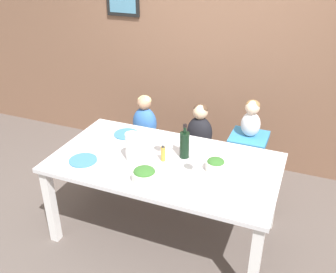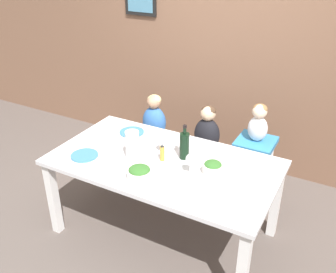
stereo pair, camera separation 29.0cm
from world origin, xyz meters
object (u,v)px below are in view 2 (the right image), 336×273
wine_bottle (184,145)px  paper_towel_roll (132,145)px  person_child_left (154,117)px  salad_bowl_small (213,167)px  wine_glass_near (190,160)px  salad_bowl_large (139,173)px  dinner_plate_back_left (132,132)px  person_baby_right (258,122)px  chair_far_center (206,156)px  wine_glass_far (163,140)px  person_child_center (207,130)px  chair_right_highchair (254,155)px  dinner_plate_back_right (245,166)px  chair_far_left (155,143)px  dinner_plate_front_left (84,155)px

wine_bottle → paper_towel_roll: wine_bottle is taller
person_child_left → salad_bowl_small: bearing=-38.2°
wine_bottle → wine_glass_near: size_ratio=1.76×
salad_bowl_large → dinner_plate_back_left: (-0.45, 0.58, -0.04)m
person_baby_right → person_child_left: bearing=-180.0°
chair_far_center → person_child_left: bearing=179.9°
wine_bottle → wine_glass_far: size_ratio=1.76×
paper_towel_roll → wine_glass_near: size_ratio=1.41×
person_child_left → person_child_center: same height
chair_right_highchair → paper_towel_roll: bearing=-132.1°
person_child_center → dinner_plate_back_right: size_ratio=2.08×
chair_far_left → chair_right_highchair: size_ratio=0.67×
person_child_left → salad_bowl_small: 1.20m
salad_bowl_large → salad_bowl_small: 0.54m
chair_far_center → chair_right_highchair: size_ratio=0.67×
person_child_left → wine_glass_near: size_ratio=2.78×
salad_bowl_small → dinner_plate_back_right: (0.18, 0.20, -0.04)m
chair_right_highchair → chair_far_left: bearing=180.0°
person_child_left → wine_glass_far: person_child_left is taller
chair_far_left → paper_towel_roll: bearing=-70.4°
chair_right_highchair → person_child_left: 1.06m
person_child_left → person_baby_right: bearing=0.0°
chair_far_left → person_baby_right: bearing=0.1°
person_child_center → wine_glass_near: 0.86m
salad_bowl_large → dinner_plate_back_left: bearing=128.0°
chair_far_center → person_child_center: bearing=90.0°
chair_right_highchair → dinner_plate_front_left: bearing=-138.0°
chair_right_highchair → salad_bowl_small: size_ratio=4.51×
chair_far_left → wine_bottle: wine_bottle is taller
wine_bottle → dinner_plate_back_right: bearing=12.8°
chair_far_left → dinner_plate_front_left: dinner_plate_front_left is taller
salad_bowl_large → dinner_plate_back_left: size_ratio=0.84×
wine_glass_far → dinner_plate_back_left: size_ratio=0.75×
wine_bottle → dinner_plate_front_left: wine_bottle is taller
chair_far_center → wine_glass_near: bearing=-75.6°
wine_bottle → paper_towel_roll: bearing=-151.6°
chair_right_highchair → dinner_plate_back_right: (0.07, -0.53, 0.20)m
chair_far_center → dinner_plate_front_left: dinner_plate_front_left is taller
wine_bottle → dinner_plate_back_right: 0.49m
person_child_left → wine_glass_far: (0.46, -0.65, 0.17)m
paper_towel_roll → wine_glass_near: 0.49m
person_child_center → chair_far_left: bearing=-179.9°
person_baby_right → paper_towel_roll: bearing=-132.1°
person_child_left → dinner_plate_back_left: (0.05, -0.47, 0.06)m
person_baby_right → salad_bowl_small: (-0.11, -0.74, -0.09)m
wine_glass_far → dinner_plate_front_left: (-0.52, -0.35, -0.11)m
person_baby_right → dinner_plate_back_right: size_ratio=1.57×
person_baby_right → dinner_plate_back_right: person_baby_right is taller
chair_far_center → chair_right_highchair: chair_right_highchair is taller
chair_right_highchair → dinner_plate_back_left: 1.13m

